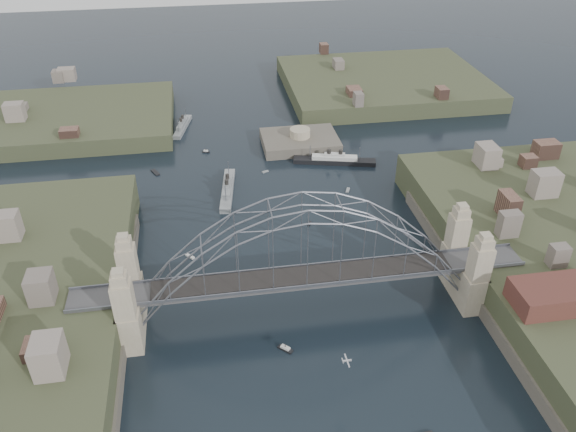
# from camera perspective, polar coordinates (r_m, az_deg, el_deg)

# --- Properties ---
(ground) EXTENTS (500.00, 500.00, 0.00)m
(ground) POSITION_cam_1_polar(r_m,az_deg,el_deg) (111.47, 1.50, -9.34)
(ground) COLOR black
(ground) RESTS_ON ground
(bridge) EXTENTS (84.00, 13.80, 24.60)m
(bridge) POSITION_cam_1_polar(r_m,az_deg,el_deg) (103.55, 1.60, -4.30)
(bridge) COLOR #464648
(bridge) RESTS_ON ground
(headland_nw) EXTENTS (60.00, 45.00, 9.00)m
(headland_nw) POSITION_cam_1_polar(r_m,az_deg,el_deg) (194.84, -20.23, 8.49)
(headland_nw) COLOR #394026
(headland_nw) RESTS_ON ground
(headland_ne) EXTENTS (70.00, 55.00, 9.50)m
(headland_ne) POSITION_cam_1_polar(r_m,az_deg,el_deg) (215.09, 9.48, 12.43)
(headland_ne) COLOR #394026
(headland_ne) RESTS_ON ground
(fort_island) EXTENTS (22.00, 16.00, 9.40)m
(fort_island) POSITION_cam_1_polar(r_m,az_deg,el_deg) (170.88, 1.18, 6.87)
(fort_island) COLOR #544E43
(fort_island) RESTS_ON ground
(wharf_shed) EXTENTS (20.00, 8.00, 4.00)m
(wharf_shed) POSITION_cam_1_polar(r_m,az_deg,el_deg) (110.93, 26.17, -6.94)
(wharf_shed) COLOR #592D26
(wharf_shed) RESTS_ON shore_east
(finger_pier) EXTENTS (4.00, 22.00, 1.40)m
(finger_pier) POSITION_cam_1_polar(r_m,az_deg,el_deg) (106.59, 26.58, -15.89)
(finger_pier) COLOR #464648
(finger_pier) RESTS_ON ground
(naval_cruiser_near) EXTENTS (5.43, 20.57, 6.12)m
(naval_cruiser_near) POSITION_cam_1_polar(r_m,az_deg,el_deg) (147.32, -6.01, 2.65)
(naval_cruiser_near) COLOR gray
(naval_cruiser_near) RESTS_ON ground
(naval_cruiser_far) EXTENTS (6.02, 16.35, 5.50)m
(naval_cruiser_far) POSITION_cam_1_polar(r_m,az_deg,el_deg) (184.25, -10.42, 8.76)
(naval_cruiser_far) COLOR gray
(naval_cruiser_far) RESTS_ON ground
(ocean_liner) EXTENTS (22.87, 8.45, 5.59)m
(ocean_liner) POSITION_cam_1_polar(r_m,az_deg,el_deg) (161.11, 4.63, 5.53)
(ocean_liner) COLOR black
(ocean_liner) RESTS_ON ground
(aeroplane) EXTENTS (1.50, 2.84, 0.41)m
(aeroplane) POSITION_cam_1_polar(r_m,az_deg,el_deg) (91.63, 5.78, -14.09)
(aeroplane) COLOR silver
(small_boat_a) EXTENTS (2.09, 2.20, 0.45)m
(small_boat_a) POSITION_cam_1_polar(r_m,az_deg,el_deg) (126.05, -9.70, -3.99)
(small_boat_a) COLOR silver
(small_boat_a) RESTS_ON ground
(small_boat_b) EXTENTS (1.24, 1.76, 0.45)m
(small_boat_b) POSITION_cam_1_polar(r_m,az_deg,el_deg) (134.75, 2.14, -0.76)
(small_boat_b) COLOR silver
(small_boat_b) RESTS_ON ground
(small_boat_c) EXTENTS (2.71, 2.61, 1.43)m
(small_boat_c) POSITION_cam_1_polar(r_m,az_deg,el_deg) (103.93, -0.27, -13.03)
(small_boat_c) COLOR silver
(small_boat_c) RESTS_ON ground
(small_boat_d) EXTENTS (1.60, 2.37, 0.45)m
(small_boat_d) POSITION_cam_1_polar(r_m,az_deg,el_deg) (148.45, 5.95, 2.55)
(small_boat_d) COLOR silver
(small_boat_d) RESTS_ON ground
(small_boat_e) EXTENTS (2.55, 3.69, 0.45)m
(small_boat_e) POSITION_cam_1_polar(r_m,az_deg,el_deg) (159.96, -13.02, 4.22)
(small_boat_e) COLOR silver
(small_boat_e) RESTS_ON ground
(small_boat_f) EXTENTS (1.87, 1.15, 0.45)m
(small_boat_f) POSITION_cam_1_polar(r_m,az_deg,el_deg) (156.39, -2.27, 4.41)
(small_boat_f) COLOR silver
(small_boat_f) RESTS_ON ground
(small_boat_h) EXTENTS (2.17, 1.23, 1.43)m
(small_boat_h) POSITION_cam_1_polar(r_m,az_deg,el_deg) (168.37, -8.15, 6.35)
(small_boat_h) COLOR silver
(small_boat_h) RESTS_ON ground
(small_boat_i) EXTENTS (1.12, 2.18, 2.38)m
(small_boat_i) POSITION_cam_1_polar(r_m,az_deg,el_deg) (125.64, 11.81, -3.96)
(small_boat_i) COLOR silver
(small_boat_i) RESTS_ON ground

